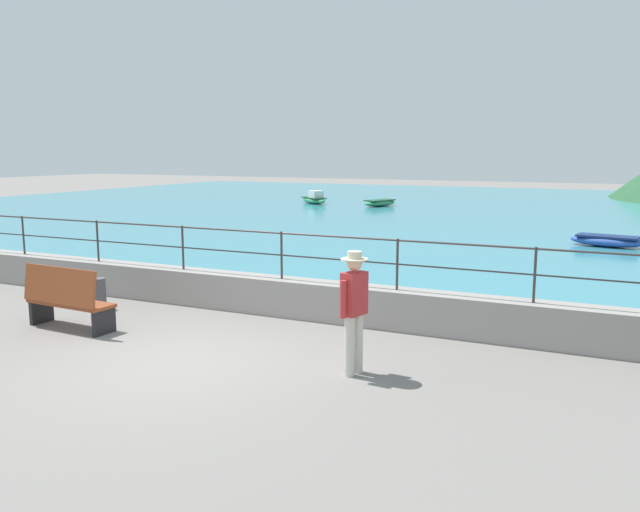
# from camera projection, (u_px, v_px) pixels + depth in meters

# --- Properties ---
(ground_plane) EXTENTS (120.00, 120.00, 0.00)m
(ground_plane) POSITION_uv_depth(u_px,v_px,m) (179.00, 363.00, 9.58)
(ground_plane) COLOR slate
(promenade_wall) EXTENTS (20.00, 0.56, 0.70)m
(promenade_wall) POSITION_uv_depth(u_px,v_px,m) (282.00, 296.00, 12.38)
(promenade_wall) COLOR gray
(promenade_wall) RESTS_ON ground
(railing) EXTENTS (18.44, 0.04, 0.90)m
(railing) POSITION_uv_depth(u_px,v_px,m) (281.00, 245.00, 12.22)
(railing) COLOR #383330
(railing) RESTS_ON promenade_wall
(lake_water) EXTENTS (64.00, 44.32, 0.06)m
(lake_water) POSITION_uv_depth(u_px,v_px,m) (497.00, 212.00, 32.62)
(lake_water) COLOR teal
(lake_water) RESTS_ON ground
(bench_main) EXTENTS (1.73, 0.65, 1.13)m
(bench_main) POSITION_uv_depth(u_px,v_px,m) (66.00, 298.00, 11.28)
(bench_main) COLOR brown
(bench_main) RESTS_ON ground
(person_walking) EXTENTS (0.38, 0.55, 1.75)m
(person_walking) POSITION_uv_depth(u_px,v_px,m) (354.00, 306.00, 8.95)
(person_walking) COLOR beige
(person_walking) RESTS_ON ground
(bollard) EXTENTS (0.24, 0.24, 0.62)m
(bollard) POSITION_uv_depth(u_px,v_px,m) (100.00, 294.00, 12.80)
(bollard) COLOR #4C4C51
(bollard) RESTS_ON ground
(boat_0) EXTENTS (1.69, 2.47, 0.36)m
(boat_0) POSITION_uv_depth(u_px,v_px,m) (380.00, 203.00, 35.88)
(boat_0) COLOR #338C59
(boat_0) RESTS_ON lake_water
(boat_2) EXTENTS (2.38, 2.11, 0.76)m
(boat_2) POSITION_uv_depth(u_px,v_px,m) (314.00, 199.00, 37.67)
(boat_2) COLOR #338C59
(boat_2) RESTS_ON lake_water
(boat_3) EXTENTS (2.42, 1.28, 0.36)m
(boat_3) POSITION_uv_depth(u_px,v_px,m) (607.00, 241.00, 20.76)
(boat_3) COLOR #2D4C9E
(boat_3) RESTS_ON lake_water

